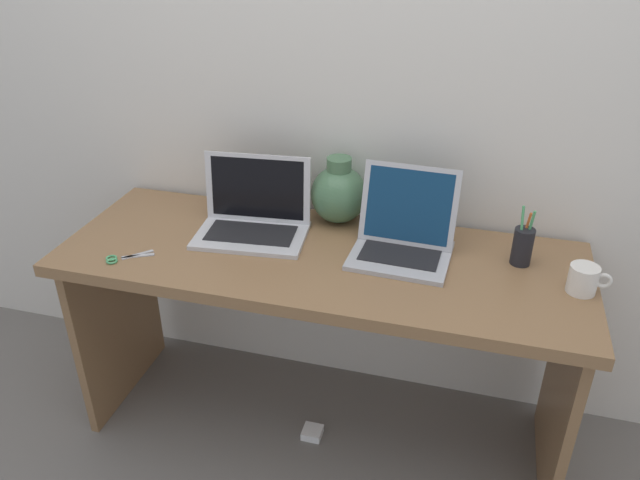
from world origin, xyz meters
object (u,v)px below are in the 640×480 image
coffee_mug (584,279)px  scissors (121,258)px  laptop_right (404,232)px  pen_cup (523,246)px  power_brick (312,432)px  laptop_left (254,213)px  green_vase (339,193)px

coffee_mug → scissors: bearing=-172.2°
laptop_right → pen_cup: 0.36m
scissors → power_brick: bearing=13.0°
laptop_left → green_vase: 0.29m
power_brick → coffee_mug: bearing=3.8°
laptop_right → scissors: 0.89m
coffee_mug → laptop_right: bearing=169.7°
green_vase → scissors: size_ratio=1.70×
green_vase → power_brick: (-0.01, -0.30, -0.82)m
green_vase → scissors: green_vase is taller
power_brick → pen_cup: bearing=15.3°
green_vase → power_brick: size_ratio=3.30×
green_vase → power_brick: bearing=-92.3°
laptop_right → green_vase: bearing=148.4°
coffee_mug → power_brick: coffee_mug is taller
pen_cup → scissors: bearing=-165.8°
coffee_mug → power_brick: size_ratio=1.69×
laptop_left → pen_cup: size_ratio=2.00×
laptop_left → laptop_right: laptop_right is taller
coffee_mug → power_brick: bearing=-176.2°
laptop_right → pen_cup: (0.36, 0.02, -0.01)m
coffee_mug → scissors: size_ratio=0.87×
laptop_left → power_brick: laptop_left is taller
power_brick → green_vase: bearing=87.7°
pen_cup → power_brick: bearing=-164.7°
laptop_right → scissors: size_ratio=2.30×
laptop_left → coffee_mug: 1.03m
green_vase → pen_cup: (0.61, -0.13, -0.04)m
pen_cup → power_brick: 1.01m
laptop_left → laptop_right: size_ratio=1.21×
green_vase → pen_cup: 0.62m
power_brick → laptop_right: bearing=29.5°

